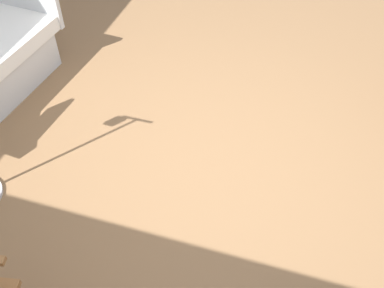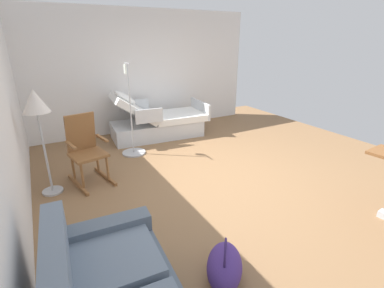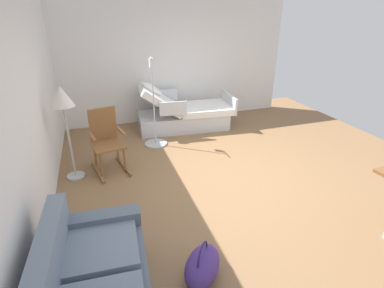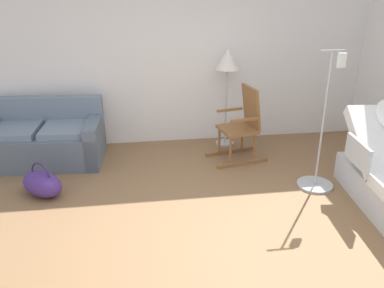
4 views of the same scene
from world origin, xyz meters
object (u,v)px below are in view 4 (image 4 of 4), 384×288
(couch, at_px, (44,141))
(iv_pole, at_px, (318,168))
(rocking_chair, at_px, (242,125))
(floor_lamp, at_px, (227,66))
(duffel_bag, at_px, (42,184))

(couch, height_order, iv_pole, iv_pole)
(rocking_chair, bearing_deg, floor_lamp, 102.14)
(rocking_chair, bearing_deg, couch, 173.81)
(floor_lamp, relative_size, duffel_bag, 2.32)
(rocking_chair, bearing_deg, duffel_bag, -164.86)
(couch, xyz_separation_m, duffel_bag, (0.15, -1.01, -0.15))
(rocking_chair, height_order, floor_lamp, floor_lamp)
(couch, relative_size, floor_lamp, 1.12)
(couch, distance_m, duffel_bag, 1.03)
(rocking_chair, xyz_separation_m, duffel_bag, (-2.61, -0.71, -0.35))
(couch, xyz_separation_m, rocking_chair, (2.76, -0.30, 0.20))
(floor_lamp, bearing_deg, iv_pole, -60.69)
(iv_pole, bearing_deg, rocking_chair, 127.23)
(duffel_bag, bearing_deg, couch, 98.65)
(rocking_chair, relative_size, iv_pole, 0.62)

